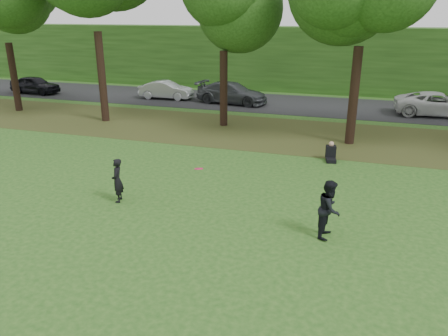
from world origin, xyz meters
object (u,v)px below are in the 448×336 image
player_left (117,180)px  seated_person (331,153)px  player_right (329,209)px  frisbee (199,169)px

player_left → seated_person: 9.32m
player_right → seated_person: player_right is taller
player_left → player_right: player_right is taller
player_left → player_right: size_ratio=0.89×
player_left → frisbee: size_ratio=5.16×
player_left → frisbee: bearing=65.5°
player_right → seated_person: size_ratio=2.06×
frisbee → seated_person: (3.50, 6.84, -1.27)m
player_left → seated_person: bearing=114.9°
frisbee → player_right: bearing=-2.1°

